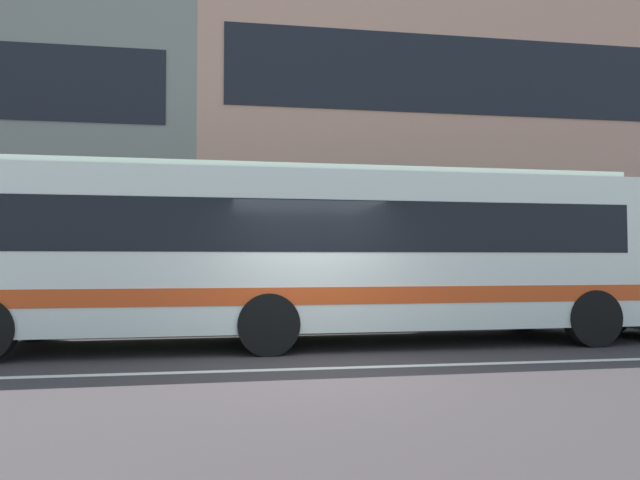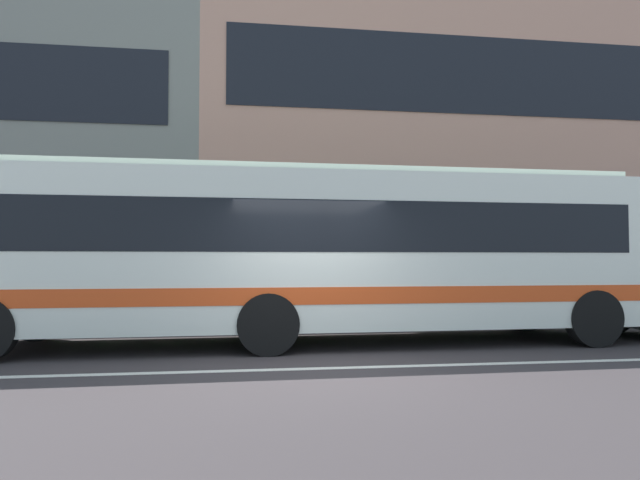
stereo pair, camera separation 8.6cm
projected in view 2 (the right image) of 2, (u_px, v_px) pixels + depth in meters
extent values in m
plane|color=#393234|center=(321.00, 369.00, 7.70)|extent=(160.00, 160.00, 0.00)
cube|color=silver|center=(321.00, 368.00, 7.70)|extent=(60.00, 0.16, 0.01)
cube|color=#317331|center=(424.00, 299.00, 14.10)|extent=(19.22, 1.10, 1.07)
cube|color=tan|center=(465.00, 134.00, 23.48)|extent=(21.78, 8.00, 13.93)
cube|color=black|center=(510.00, 77.00, 19.54)|extent=(20.04, 0.04, 2.79)
cube|color=white|center=(305.00, 252.00, 10.06)|extent=(12.02, 2.67, 2.67)
cube|color=black|center=(305.00, 230.00, 10.08)|extent=(11.30, 2.68, 0.86)
cube|color=#DC4B1B|center=(305.00, 292.00, 10.04)|extent=(11.78, 2.69, 0.28)
cube|color=white|center=(305.00, 176.00, 10.11)|extent=(11.54, 2.27, 0.12)
cube|color=black|center=(601.00, 232.00, 11.00)|extent=(0.06, 2.09, 0.94)
cylinder|color=black|center=(526.00, 307.00, 11.91)|extent=(1.00, 0.30, 1.00)
cylinder|color=black|center=(594.00, 318.00, 9.65)|extent=(1.00, 0.30, 1.00)
cylinder|color=black|center=(261.00, 311.00, 11.03)|extent=(1.00, 0.30, 1.00)
cylinder|color=black|center=(268.00, 324.00, 8.78)|extent=(1.00, 0.30, 1.00)
cylinder|color=black|center=(37.00, 314.00, 10.38)|extent=(1.00, 0.30, 1.00)
cylinder|color=black|center=(616.00, 317.00, 11.62)|extent=(0.65, 0.24, 0.64)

